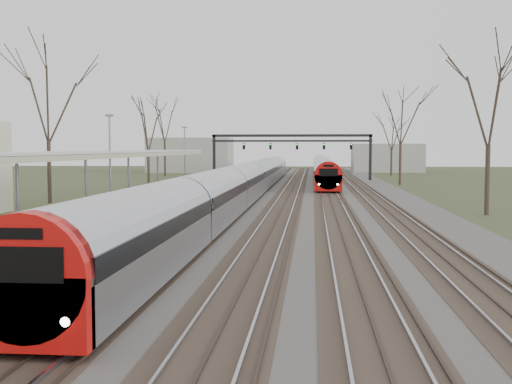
% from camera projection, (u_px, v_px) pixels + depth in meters
% --- Properties ---
extents(track_bed, '(24.00, 160.00, 0.22)m').
position_uv_depth(track_bed, '(280.00, 198.00, 54.53)').
color(track_bed, '#474442').
rests_on(track_bed, ground).
extents(platform, '(3.50, 69.00, 1.00)m').
position_uv_depth(platform, '(107.00, 212.00, 37.93)').
color(platform, '#9E9B93').
rests_on(platform, ground).
extents(canopy, '(4.10, 50.00, 3.11)m').
position_uv_depth(canopy, '(78.00, 155.00, 33.21)').
color(canopy, slate).
rests_on(canopy, platform).
extents(signal_gantry, '(21.00, 0.59, 6.08)m').
position_uv_depth(signal_gantry, '(292.00, 143.00, 83.99)').
color(signal_gantry, black).
rests_on(signal_gantry, ground).
extents(tree_west_far, '(5.50, 5.50, 11.33)m').
position_uv_depth(tree_west_far, '(48.00, 99.00, 48.55)').
color(tree_west_far, '#2D231C').
rests_on(tree_west_far, ground).
extents(tree_east_far, '(5.00, 5.00, 10.30)m').
position_uv_depth(tree_east_far, '(489.00, 100.00, 39.90)').
color(tree_east_far, '#2D231C').
rests_on(tree_east_far, ground).
extents(train_near, '(2.62, 90.21, 3.05)m').
position_uv_depth(train_near, '(250.00, 179.00, 56.95)').
color(train_near, '#A5A7AF').
rests_on(train_near, ground).
extents(train_far, '(2.62, 75.21, 3.05)m').
position_uv_depth(train_far, '(322.00, 167.00, 95.91)').
color(train_far, '#A5A7AF').
rests_on(train_far, ground).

